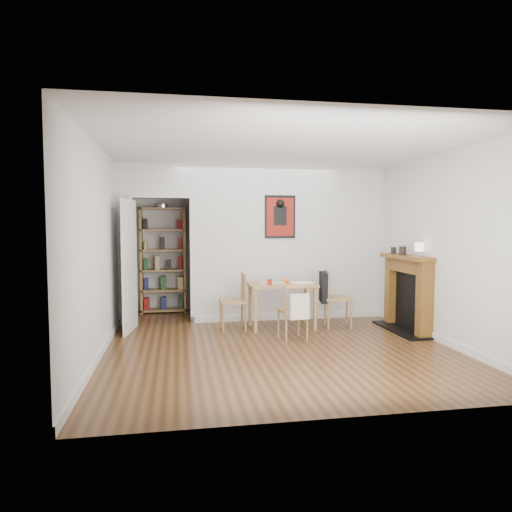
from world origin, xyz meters
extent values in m
plane|color=brown|center=(0.00, 0.00, 0.00)|extent=(5.20, 5.20, 0.00)
plane|color=silver|center=(0.00, 2.60, 1.30)|extent=(4.50, 0.00, 4.50)
plane|color=silver|center=(0.00, -2.60, 1.30)|extent=(4.50, 0.00, 4.50)
plane|color=silver|center=(-2.25, 0.00, 1.30)|extent=(0.00, 5.20, 5.20)
plane|color=silver|center=(2.25, 0.00, 1.30)|extent=(0.00, 5.20, 5.20)
plane|color=silver|center=(0.00, 0.00, 2.60)|extent=(5.20, 5.20, 0.00)
cube|color=silver|center=(0.57, 1.40, 1.30)|extent=(3.35, 0.10, 2.60)
cube|color=silver|center=(-2.12, 1.40, 1.30)|extent=(0.25, 0.10, 2.60)
cube|color=silver|center=(-1.55, 1.40, 2.33)|extent=(0.90, 0.10, 0.55)
cube|color=silver|center=(-2.03, 1.40, 1.02)|extent=(0.06, 0.14, 2.05)
cube|color=silver|center=(-1.07, 1.40, 1.02)|extent=(0.06, 0.14, 2.05)
cube|color=silver|center=(0.57, 1.34, 0.05)|extent=(3.35, 0.02, 0.10)
cube|color=silver|center=(-2.24, -0.60, 0.05)|extent=(0.02, 4.00, 0.10)
cube|color=silver|center=(2.24, -0.60, 0.05)|extent=(0.02, 4.00, 0.10)
cube|color=silver|center=(-2.02, 0.93, 1.00)|extent=(0.15, 0.80, 2.00)
cube|color=black|center=(0.40, 1.33, 1.75)|extent=(0.52, 0.02, 0.72)
cube|color=maroon|center=(0.40, 1.32, 1.75)|extent=(0.46, 0.00, 0.64)
cube|color=olive|center=(0.29, 0.73, 0.68)|extent=(1.03, 0.66, 0.04)
cube|color=olive|center=(-0.17, 0.46, 0.33)|extent=(0.05, 0.05, 0.67)
cube|color=olive|center=(0.75, 0.46, 0.33)|extent=(0.05, 0.05, 0.67)
cube|color=olive|center=(-0.17, 1.01, 0.33)|extent=(0.05, 0.05, 0.67)
cube|color=olive|center=(0.75, 1.01, 0.33)|extent=(0.05, 0.05, 0.67)
cube|color=black|center=(0.95, 0.68, 0.64)|extent=(0.17, 0.38, 0.47)
cube|color=beige|center=(0.32, -0.17, 0.50)|extent=(0.28, 0.13, 0.35)
cube|color=olive|center=(-1.96, 2.40, 0.98)|extent=(0.04, 0.33, 1.95)
cube|color=olive|center=(-1.17, 2.40, 0.98)|extent=(0.04, 0.33, 1.95)
cube|color=olive|center=(-1.56, 2.40, 0.04)|extent=(0.82, 0.33, 0.03)
cube|color=olive|center=(-1.56, 2.40, 0.78)|extent=(0.82, 0.33, 0.03)
cube|color=olive|center=(-1.56, 2.40, 1.91)|extent=(0.82, 0.33, 0.03)
cube|color=maroon|center=(-1.56, 2.40, 0.98)|extent=(0.72, 0.27, 0.27)
cube|color=brown|center=(2.15, -0.24, 0.55)|extent=(0.20, 0.16, 1.10)
cube|color=brown|center=(2.15, 0.74, 0.55)|extent=(0.20, 0.16, 1.10)
cube|color=brown|center=(2.12, 0.25, 1.13)|extent=(0.30, 1.21, 0.06)
cube|color=brown|center=(2.15, 0.25, 1.00)|extent=(0.20, 0.85, 0.20)
cube|color=black|center=(2.21, 0.25, 0.45)|extent=(0.08, 0.81, 0.88)
cube|color=black|center=(2.09, 0.25, 0.01)|extent=(0.45, 1.25, 0.03)
cylinder|color=maroon|center=(0.08, 0.62, 0.75)|extent=(0.07, 0.07, 0.09)
sphere|color=#EE560C|center=(0.38, 0.79, 0.74)|extent=(0.08, 0.08, 0.08)
cube|color=beige|center=(0.18, 0.83, 0.71)|extent=(0.43, 0.33, 0.00)
cube|color=white|center=(0.61, 0.74, 0.71)|extent=(0.38, 0.32, 0.02)
cylinder|color=silver|center=(2.15, -0.07, 1.20)|extent=(0.07, 0.07, 0.08)
cylinder|color=white|center=(2.15, -0.07, 1.30)|extent=(0.13, 0.13, 0.13)
cylinder|color=black|center=(2.08, 0.29, 1.22)|extent=(0.11, 0.11, 0.13)
cylinder|color=black|center=(2.07, 0.57, 1.21)|extent=(0.08, 0.08, 0.10)
camera|label=1|loc=(-1.30, -6.15, 1.63)|focal=32.00mm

